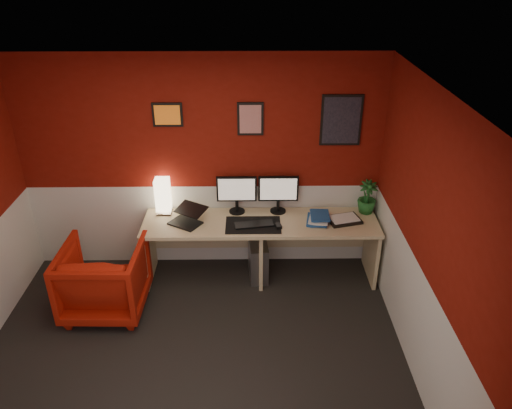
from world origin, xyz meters
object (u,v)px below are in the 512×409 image
at_px(laptop, 185,215).
at_px(monitor_left, 237,189).
at_px(shoji_lamp, 163,197).
at_px(zen_tray, 344,220).
at_px(pc_tower, 258,259).
at_px(potted_plant, 367,197).
at_px(monitor_right, 278,189).
at_px(desk, 260,249).
at_px(armchair, 104,278).

distance_m(laptop, monitor_left, 0.65).
bearing_deg(shoji_lamp, zen_tray, -6.26).
bearing_deg(pc_tower, potted_plant, 4.58).
xyz_separation_m(monitor_right, potted_plant, (1.00, -0.03, -0.10)).
relative_size(zen_tray, potted_plant, 0.92).
xyz_separation_m(monitor_left, pc_tower, (0.24, -0.21, -0.80)).
relative_size(desk, monitor_right, 4.48).
height_order(potted_plant, armchair, potted_plant).
relative_size(shoji_lamp, armchair, 0.48).
relative_size(monitor_right, zen_tray, 1.66).
height_order(zen_tray, potted_plant, potted_plant).
relative_size(zen_tray, armchair, 0.42).
distance_m(zen_tray, potted_plant, 0.39).
bearing_deg(potted_plant, desk, -170.45).
distance_m(monitor_right, pc_tower, 0.86).
bearing_deg(monitor_right, armchair, -156.93).
distance_m(monitor_right, potted_plant, 1.01).
xyz_separation_m(laptop, pc_tower, (0.80, 0.05, -0.61)).
xyz_separation_m(monitor_left, potted_plant, (1.47, -0.02, -0.10)).
bearing_deg(monitor_right, shoji_lamp, -179.65).
xyz_separation_m(desk, monitor_right, (0.20, 0.23, 0.66)).
bearing_deg(laptop, zen_tray, 33.31).
distance_m(pc_tower, armchair, 1.71).
bearing_deg(zen_tray, monitor_right, 162.34).
xyz_separation_m(zen_tray, potted_plant, (0.28, 0.20, 0.18)).
xyz_separation_m(laptop, zen_tray, (1.75, 0.04, -0.09)).
relative_size(shoji_lamp, laptop, 1.21).
height_order(desk, potted_plant, potted_plant).
bearing_deg(armchair, monitor_left, -148.95).
height_order(monitor_left, potted_plant, monitor_left).
bearing_deg(desk, pc_tower, 154.16).
relative_size(monitor_left, pc_tower, 1.29).
distance_m(shoji_lamp, zen_tray, 2.04).
bearing_deg(laptop, shoji_lamp, 167.48).
height_order(shoji_lamp, monitor_left, monitor_left).
bearing_deg(monitor_left, potted_plant, -0.93).
distance_m(potted_plant, armchair, 2.99).
height_order(monitor_right, potted_plant, monitor_right).
bearing_deg(monitor_right, desk, -131.59).
distance_m(desk, pc_tower, 0.14).
height_order(monitor_left, monitor_right, same).
relative_size(monitor_right, armchair, 0.69).
height_order(monitor_left, pc_tower, monitor_left).
bearing_deg(pc_tower, monitor_right, 39.08).
xyz_separation_m(desk, armchair, (-1.63, -0.55, 0.02)).
bearing_deg(laptop, desk, 34.74).
bearing_deg(armchair, monitor_right, -155.57).
distance_m(monitor_left, potted_plant, 1.47).
bearing_deg(monitor_left, zen_tray, -10.79).
distance_m(monitor_left, monitor_right, 0.47).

